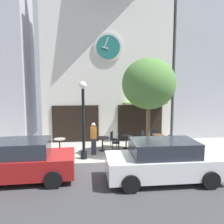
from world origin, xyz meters
The scene contains 18 objects.
ground_plane centered at (0.00, -1.02, -0.02)m, with size 29.35×10.66×0.13m.
clock_building centered at (0.12, 5.72, 6.14)m, with size 8.22×4.26×11.88m.
neighbor_building_right centered at (7.63, 6.37, 6.61)m, with size 6.41×4.16×13.22m.
street_lamp centered at (-1.42, 0.83, 1.91)m, with size 0.36×0.36×3.76m.
street_tree centered at (1.79, 0.88, 3.64)m, with size 2.65×2.38×4.91m.
cafe_table_leftmost centered at (-2.71, 2.09, 0.48)m, with size 0.62×0.62×0.73m.
cafe_table_near_door centered at (-0.42, 2.10, 0.55)m, with size 0.79×0.79×0.73m.
cafe_table_near_curb centered at (0.95, 2.42, 0.50)m, with size 0.70×0.70×0.72m.
cafe_table_rightmost centered at (2.82, 2.46, 0.50)m, with size 0.66×0.66×0.74m.
cafe_chair_by_entrance centered at (0.39, 1.99, 0.53)m, with size 0.44×0.44×0.90m.
cafe_chair_left_end centered at (2.85, 3.27, 0.53)m, with size 0.48×0.48×0.90m.
cafe_chair_facing_wall centered at (2.10, 2.86, 0.53)m, with size 0.56×0.56×0.90m.
cafe_chair_near_tree centered at (1.50, 1.74, 0.53)m, with size 0.55×0.55×0.90m.
cafe_chair_mid_row centered at (0.26, 2.83, 0.53)m, with size 0.53×0.53×0.90m.
cafe_chair_corner centered at (3.19, 1.74, 0.53)m, with size 0.56×0.56×0.90m.
pedestrian_orange centered at (-0.91, 1.47, 0.86)m, with size 0.37×0.37×1.67m.
parked_car_red centered at (-3.93, -1.50, 0.76)m, with size 4.36×2.14×1.55m.
parked_car_white centered at (1.59, -2.12, 0.76)m, with size 4.31×2.03×1.55m.
Camera 1 is at (-1.31, -10.46, 3.70)m, focal length 37.85 mm.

